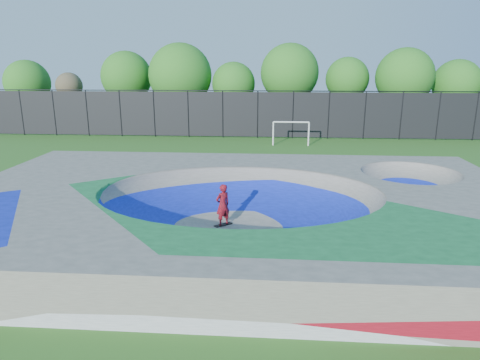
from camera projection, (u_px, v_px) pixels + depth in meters
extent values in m
plane|color=#285C19|center=(240.00, 227.00, 16.85)|extent=(120.00, 120.00, 0.00)
cube|color=gray|center=(240.00, 209.00, 16.65)|extent=(22.00, 14.00, 1.50)
imported|color=red|center=(223.00, 205.00, 16.78)|extent=(0.74, 0.71, 1.71)
cube|color=black|center=(223.00, 225.00, 17.00)|extent=(0.73, 0.68, 0.05)
cylinder|color=silver|center=(273.00, 134.00, 33.45)|extent=(0.12, 0.12, 1.84)
cylinder|color=silver|center=(309.00, 134.00, 33.26)|extent=(0.12, 0.12, 1.84)
cylinder|color=silver|center=(291.00, 122.00, 33.11)|extent=(2.76, 0.12, 0.12)
cylinder|color=black|center=(22.00, 113.00, 38.00)|extent=(0.09, 0.09, 4.00)
cylinder|color=black|center=(54.00, 113.00, 37.79)|extent=(0.09, 0.09, 4.00)
cylinder|color=black|center=(87.00, 113.00, 37.58)|extent=(0.09, 0.09, 4.00)
cylinder|color=black|center=(121.00, 114.00, 37.37)|extent=(0.09, 0.09, 4.00)
cylinder|color=black|center=(154.00, 114.00, 37.16)|extent=(0.09, 0.09, 4.00)
cylinder|color=black|center=(188.00, 114.00, 36.95)|extent=(0.09, 0.09, 4.00)
cylinder|color=black|center=(223.00, 114.00, 36.74)|extent=(0.09, 0.09, 4.00)
cylinder|color=black|center=(258.00, 115.00, 36.53)|extent=(0.09, 0.09, 4.00)
cylinder|color=black|center=(293.00, 115.00, 36.32)|extent=(0.09, 0.09, 4.00)
cylinder|color=black|center=(329.00, 115.00, 36.11)|extent=(0.09, 0.09, 4.00)
cylinder|color=black|center=(365.00, 116.00, 35.89)|extent=(0.09, 0.09, 4.00)
cylinder|color=black|center=(401.00, 116.00, 35.68)|extent=(0.09, 0.09, 4.00)
cylinder|color=black|center=(438.00, 116.00, 35.47)|extent=(0.09, 0.09, 4.00)
cylinder|color=black|center=(476.00, 116.00, 35.26)|extent=(0.09, 0.09, 4.00)
cube|color=black|center=(258.00, 115.00, 36.53)|extent=(48.00, 0.03, 3.80)
cylinder|color=black|center=(258.00, 91.00, 36.00)|extent=(48.00, 0.08, 0.08)
cylinder|color=#433121|center=(31.00, 112.00, 44.19)|extent=(0.44, 0.44, 2.67)
sphere|color=#246A1B|center=(27.00, 83.00, 43.39)|extent=(4.50, 4.50, 4.50)
cylinder|color=#433121|center=(72.00, 112.00, 43.09)|extent=(0.44, 0.44, 2.99)
sphere|color=brown|center=(69.00, 86.00, 42.41)|extent=(2.60, 2.60, 2.60)
cylinder|color=#433121|center=(129.00, 111.00, 43.38)|extent=(0.44, 0.44, 3.09)
sphere|color=#246A1B|center=(126.00, 77.00, 42.48)|extent=(4.99, 4.99, 4.99)
cylinder|color=#433121|center=(182.00, 114.00, 41.38)|extent=(0.44, 0.44, 2.92)
sphere|color=#246A1B|center=(180.00, 75.00, 40.40)|extent=(5.96, 5.96, 5.96)
cylinder|color=#433121|center=(234.00, 115.00, 40.79)|extent=(0.44, 0.44, 2.88)
sphere|color=#246A1B|center=(233.00, 84.00, 40.01)|extent=(4.03, 4.03, 4.03)
cylinder|color=#433121|center=(288.00, 113.00, 40.46)|extent=(0.44, 0.44, 3.39)
sphere|color=#246A1B|center=(290.00, 73.00, 39.48)|extent=(5.35, 5.35, 5.35)
cylinder|color=#433121|center=(345.00, 112.00, 41.87)|extent=(0.44, 0.44, 3.26)
sphere|color=#246A1B|center=(347.00, 79.00, 41.04)|extent=(4.12, 4.12, 4.12)
cylinder|color=#433121|center=(401.00, 115.00, 39.99)|extent=(0.44, 0.44, 3.09)
sphere|color=#246A1B|center=(405.00, 77.00, 39.07)|extent=(5.22, 5.22, 5.22)
cylinder|color=#433121|center=(453.00, 116.00, 41.17)|extent=(0.44, 0.44, 2.74)
sphere|color=#246A1B|center=(457.00, 83.00, 40.36)|extent=(4.47, 4.47, 4.47)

